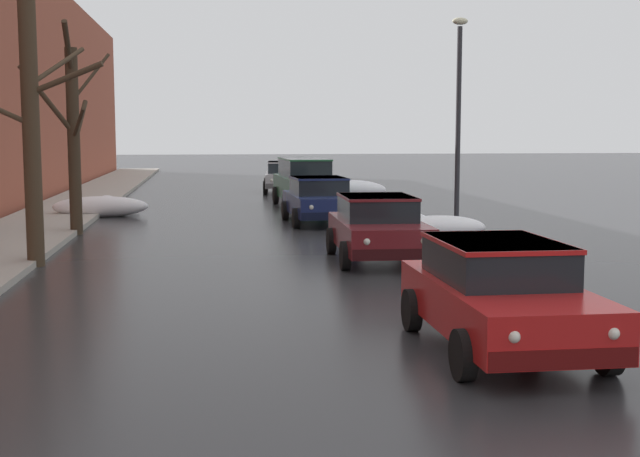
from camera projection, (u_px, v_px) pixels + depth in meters
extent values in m
cube|color=#A8A399|center=(12.00, 240.00, 21.55)|extent=(2.82, 80.00, 0.14)
ellipsoid|color=white|center=(439.00, 228.00, 22.11)|extent=(2.51, 1.18, 0.64)
ellipsoid|color=white|center=(416.00, 227.00, 22.09)|extent=(0.83, 0.69, 0.69)
ellipsoid|color=white|center=(100.00, 207.00, 27.98)|extent=(3.12, 0.91, 0.69)
ellipsoid|color=white|center=(121.00, 209.00, 28.25)|extent=(0.57, 0.47, 0.47)
ellipsoid|color=white|center=(107.00, 206.00, 28.18)|extent=(0.84, 0.70, 0.70)
ellipsoid|color=white|center=(348.00, 190.00, 34.57)|extent=(3.16, 1.31, 0.84)
ellipsoid|color=white|center=(342.00, 194.00, 34.79)|extent=(0.65, 0.54, 0.54)
ellipsoid|color=white|center=(356.00, 195.00, 34.54)|extent=(0.59, 0.49, 0.49)
ellipsoid|color=white|center=(107.00, 206.00, 29.57)|extent=(2.28, 1.24, 0.46)
ellipsoid|color=white|center=(118.00, 205.00, 29.64)|extent=(0.56, 0.47, 0.47)
cylinder|color=#423323|center=(31.00, 115.00, 17.44)|extent=(0.36, 0.36, 6.32)
cylinder|color=#423323|center=(66.00, 78.00, 17.31)|extent=(1.57, 0.40, 0.71)
cylinder|color=#423323|center=(57.00, 66.00, 18.35)|extent=(0.91, 2.08, 1.01)
cylinder|color=#382B1E|center=(74.00, 142.00, 22.95)|extent=(0.34, 0.34, 5.06)
cylinder|color=#382B1E|center=(68.00, 47.00, 22.11)|extent=(0.19, 1.26, 1.31)
cylinder|color=#382B1E|center=(80.00, 123.00, 23.63)|extent=(0.27, 1.57, 1.34)
cylinder|color=#382B1E|center=(48.00, 101.00, 22.15)|extent=(1.25, 1.39, 1.80)
cylinder|color=#382B1E|center=(78.00, 124.00, 22.29)|extent=(0.57, 1.37, 0.85)
cylinder|color=#382B1E|center=(91.00, 77.00, 23.39)|extent=(0.96, 1.30, 1.41)
cube|color=red|center=(501.00, 305.00, 10.89)|extent=(1.71, 3.96, 0.60)
cube|color=black|center=(496.00, 260.00, 11.02)|extent=(1.47, 2.06, 0.52)
cube|color=red|center=(497.00, 242.00, 10.99)|extent=(1.50, 2.10, 0.06)
cube|color=#520B0B|center=(562.00, 358.00, 9.01)|extent=(1.67, 0.12, 0.22)
cube|color=#520B0B|center=(457.00, 291.00, 12.80)|extent=(1.67, 0.12, 0.22)
cylinder|color=black|center=(608.00, 350.00, 9.83)|extent=(0.18, 0.60, 0.60)
cylinder|color=black|center=(463.00, 355.00, 9.60)|extent=(0.18, 0.60, 0.60)
cylinder|color=black|center=(529.00, 307.00, 12.24)|extent=(0.18, 0.60, 0.60)
cylinder|color=black|center=(412.00, 310.00, 12.01)|extent=(0.18, 0.60, 0.60)
sphere|color=silver|center=(613.00, 333.00, 9.02)|extent=(0.14, 0.14, 0.14)
sphere|color=silver|center=(514.00, 337.00, 8.88)|extent=(0.14, 0.14, 0.14)
cube|color=maroon|center=(378.00, 234.00, 18.48)|extent=(1.84, 3.94, 0.60)
cube|color=black|center=(377.00, 207.00, 18.61)|extent=(1.55, 2.07, 0.52)
cube|color=maroon|center=(377.00, 197.00, 18.59)|extent=(1.59, 2.11, 0.06)
cube|color=black|center=(395.00, 254.00, 16.63)|extent=(1.71, 0.16, 0.22)
cube|color=black|center=(365.00, 231.00, 20.38)|extent=(1.71, 0.16, 0.22)
cylinder|color=black|center=(431.00, 254.00, 17.42)|extent=(0.19, 0.60, 0.60)
cylinder|color=black|center=(345.00, 256.00, 17.23)|extent=(0.19, 0.60, 0.60)
cylinder|color=black|center=(407.00, 240.00, 19.81)|extent=(0.19, 0.60, 0.60)
cylinder|color=black|center=(331.00, 241.00, 19.62)|extent=(0.19, 0.60, 0.60)
sphere|color=silver|center=(424.00, 241.00, 16.63)|extent=(0.14, 0.14, 0.14)
sphere|color=silver|center=(367.00, 242.00, 16.51)|extent=(0.14, 0.14, 0.14)
cube|color=navy|center=(320.00, 204.00, 25.99)|extent=(1.95, 4.05, 0.60)
cube|color=black|center=(319.00, 185.00, 26.12)|extent=(1.62, 2.13, 0.52)
cube|color=navy|center=(319.00, 178.00, 26.10)|extent=(1.66, 2.17, 0.06)
cube|color=black|center=(331.00, 216.00, 24.11)|extent=(1.75, 0.19, 0.22)
cube|color=black|center=(310.00, 204.00, 27.91)|extent=(1.75, 0.19, 0.22)
cylinder|color=black|center=(357.00, 217.00, 24.97)|extent=(0.20, 0.61, 0.60)
cylinder|color=black|center=(296.00, 218.00, 24.66)|extent=(0.20, 0.61, 0.60)
cylinder|color=black|center=(341.00, 210.00, 27.39)|extent=(0.20, 0.61, 0.60)
cylinder|color=black|center=(285.00, 210.00, 27.08)|extent=(0.20, 0.61, 0.60)
sphere|color=silver|center=(351.00, 207.00, 24.15)|extent=(0.14, 0.14, 0.14)
sphere|color=silver|center=(311.00, 207.00, 23.96)|extent=(0.14, 0.14, 0.14)
cube|color=#1E5633|center=(304.00, 187.00, 31.63)|extent=(1.98, 4.85, 0.80)
cube|color=black|center=(304.00, 167.00, 31.59)|extent=(1.67, 3.41, 0.68)
cube|color=#1E5633|center=(304.00, 159.00, 31.56)|extent=(1.71, 3.48, 0.06)
cube|color=black|center=(315.00, 200.00, 29.38)|extent=(1.73, 0.20, 0.22)
cube|color=black|center=(295.00, 190.00, 33.95)|extent=(1.73, 0.20, 0.22)
cylinder|color=black|center=(336.00, 201.00, 30.39)|extent=(0.21, 0.69, 0.68)
cylinder|color=black|center=(286.00, 201.00, 30.07)|extent=(0.21, 0.69, 0.68)
cylinder|color=black|center=(321.00, 195.00, 33.28)|extent=(0.21, 0.69, 0.68)
cylinder|color=black|center=(276.00, 195.00, 32.97)|extent=(0.21, 0.69, 0.68)
sphere|color=silver|center=(331.00, 189.00, 29.41)|extent=(0.14, 0.14, 0.14)
sphere|color=silver|center=(299.00, 190.00, 29.21)|extent=(0.14, 0.14, 0.14)
cube|color=#B7B7BC|center=(283.00, 179.00, 39.22)|extent=(1.96, 4.24, 0.60)
cube|color=black|center=(283.00, 167.00, 39.36)|extent=(1.57, 2.25, 0.52)
cube|color=#B7B7BC|center=(283.00, 162.00, 39.33)|extent=(1.61, 2.30, 0.06)
cube|color=#525254|center=(284.00, 186.00, 37.24)|extent=(1.60, 0.25, 0.22)
cube|color=#525254|center=(283.00, 181.00, 41.23)|extent=(1.60, 0.25, 0.22)
cylinder|color=black|center=(302.00, 188.00, 38.02)|extent=(0.23, 0.61, 0.60)
cylinder|color=black|center=(265.00, 188.00, 37.94)|extent=(0.23, 0.61, 0.60)
cylinder|color=black|center=(301.00, 184.00, 40.56)|extent=(0.23, 0.61, 0.60)
cylinder|color=black|center=(266.00, 184.00, 40.48)|extent=(0.23, 0.61, 0.60)
sphere|color=silver|center=(296.00, 180.00, 37.21)|extent=(0.14, 0.14, 0.14)
sphere|color=silver|center=(272.00, 180.00, 37.16)|extent=(0.14, 0.14, 0.14)
cylinder|color=#28282D|center=(458.00, 130.00, 23.55)|extent=(0.14, 0.14, 5.69)
ellipsoid|color=beige|center=(460.00, 21.00, 23.21)|extent=(0.44, 0.24, 0.20)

